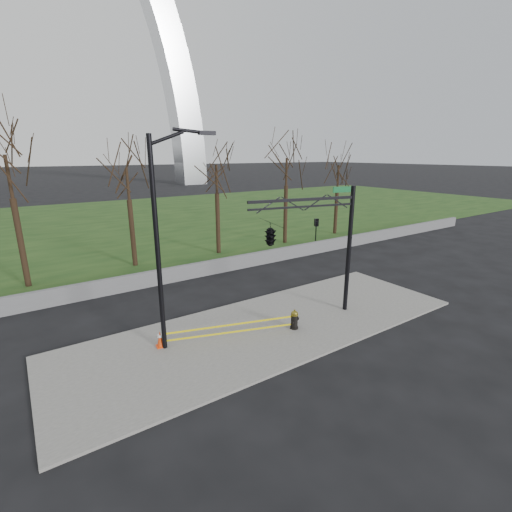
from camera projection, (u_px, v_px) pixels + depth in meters
ground at (270, 328)px, 15.84m from camera, size 500.00×500.00×0.00m
sidewalk at (270, 327)px, 15.82m from camera, size 18.00×6.00×0.10m
grass_strip at (109, 223)px, 39.76m from camera, size 120.00×40.00×0.06m
guardrail at (193, 271)px, 22.09m from camera, size 60.00×0.30×0.90m
gateway_arch at (33, 13)px, 66.80m from camera, size 66.00×6.00×65.00m
tree_row at (132, 209)px, 23.13m from camera, size 41.52×4.00×7.87m
fire_hydrant at (294, 320)px, 15.47m from camera, size 0.54×0.38×0.87m
traffic_cone at (160, 339)px, 14.01m from camera, size 0.38×0.38×0.66m
street_light at (163, 231)px, 12.87m from camera, size 2.38×0.56×8.21m
traffic_signal_mast at (287, 233)px, 15.22m from camera, size 5.00×2.54×6.00m
caution_tape at (232, 329)px, 14.71m from camera, size 5.30×1.74×0.44m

